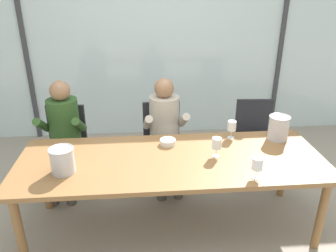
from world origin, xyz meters
The scene contains 17 objects.
ground centered at (0.00, 1.00, 0.00)m, with size 14.00×14.00×0.00m, color #9E9384.
window_glass_panel centered at (0.00, 2.15, 1.30)m, with size 7.83×0.03×2.60m, color silver.
window_mullion_left centered at (-1.76, 2.13, 1.30)m, with size 0.06×0.06×2.60m, color #38383D.
window_mullion_right centered at (1.76, 2.13, 1.30)m, with size 0.06×0.06×2.60m, color #38383D.
hillside_vineyard centered at (0.00, 5.15, 1.02)m, with size 13.83×2.40×2.05m, color #477A38.
dining_table centered at (0.00, 0.00, 0.66)m, with size 2.63×0.96×0.72m.
chair_near_curtain centered at (-1.09, 0.89, 0.51)m, with size 0.47×0.47×0.88m.
chair_left_of_center centered at (-0.01, 0.91, 0.51)m, with size 0.47×0.47×0.88m.
chair_center centered at (1.05, 0.89, 0.51)m, with size 0.47×0.47×0.88m.
person_olive_shirt centered at (-1.07, 0.75, 0.69)m, with size 0.48×0.62×1.20m.
person_beige_jumper centered at (0.00, 0.75, 0.69)m, with size 0.48×0.63×1.20m.
ice_bucket_primary centered at (1.05, 0.29, 0.84)m, with size 0.20×0.20×0.24m.
ice_bucket_secondary centered at (-0.88, -0.15, 0.83)m, with size 0.20×0.20×0.21m.
tasting_bowl centered at (-0.01, 0.27, 0.75)m, with size 0.15×0.15×0.05m, color silver.
wine_glass_by_left_taster centered at (0.61, 0.36, 0.84)m, with size 0.08×0.08×0.17m.
wine_glass_near_bucket centered at (0.62, -0.36, 0.84)m, with size 0.08×0.08×0.17m.
wine_glass_center_pour centered at (0.39, 0.01, 0.84)m, with size 0.08×0.08×0.17m.
Camera 1 is at (-0.24, -2.47, 2.12)m, focal length 35.29 mm.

